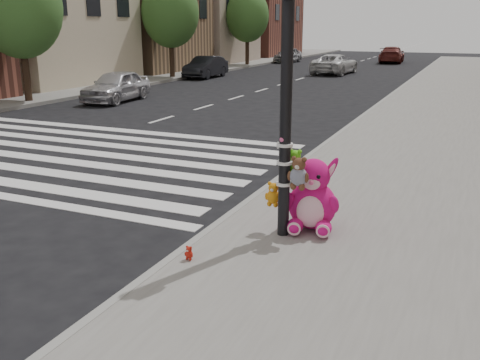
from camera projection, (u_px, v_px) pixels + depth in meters
The scene contains 18 objects.
ground at pixel (52, 261), 7.07m from camera, with size 120.00×120.00×0.00m, color black.
sidewalk_near at pixel (474, 142), 13.91m from camera, with size 7.00×80.00×0.14m, color slate.
sidewalk_far at pixel (119, 79), 29.85m from camera, with size 6.00×80.00×0.14m, color slate.
curb_edge at pixel (343, 132), 15.24m from camera, with size 0.12×80.00×0.15m, color gray.
crosswalk at pixel (60, 149), 13.38m from camera, with size 11.00×6.00×0.01m, color silver, non-canonical shape.
bld_far_c at pixel (145, 9), 34.80m from camera, with size 6.00×8.00×8.00m, color #916D4D.
bld_far_e at pixel (259, 9), 52.24m from camera, with size 6.00×10.00×9.00m, color brown.
signal_pole at pixel (288, 122), 7.16m from camera, with size 0.70×0.49×4.00m.
tree_far_a at pixel (19, 7), 20.05m from camera, with size 3.20×3.20×5.44m.
tree_far_b at pixel (170, 13), 29.72m from camera, with size 3.20×3.20×5.44m.
tree_far_c at pixel (247, 16), 39.39m from camera, with size 3.20×3.20×5.44m.
pink_bunny at pixel (312, 199), 7.69m from camera, with size 0.81×0.91×1.11m.
red_teddy at pixel (189, 253), 6.75m from camera, with size 0.13×0.09×0.19m, color red, non-canonical shape.
car_silver_far at pixel (116, 86), 21.61m from camera, with size 1.48×3.67×1.25m, color silver.
car_dark_far at pixel (206, 67), 31.33m from camera, with size 1.32×3.78×1.24m, color black.
car_white_near at pixel (335, 64), 33.79m from camera, with size 2.05×4.44×1.23m, color silver.
car_maroon_near at pixel (392, 55), 43.73m from camera, with size 1.83×4.50×1.31m, color #5B1E1A.
car_silver_deep at pixel (288, 55), 44.08m from camera, with size 1.44×3.59×1.22m, color #9E9EA2.
Camera 1 is at (4.90, -4.94, 3.01)m, focal length 40.00 mm.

